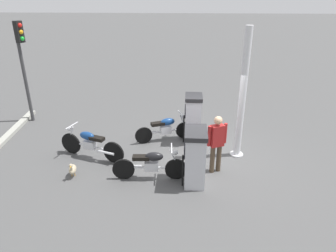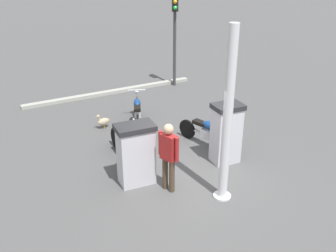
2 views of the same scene
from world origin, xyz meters
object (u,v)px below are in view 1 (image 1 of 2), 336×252
at_px(motorcycle_far_pump, 151,164).
at_px(wandering_duck, 73,169).
at_px(fuel_pump_far, 195,157).
at_px(motorcycle_extra, 90,143).
at_px(canopy_support_pole, 242,98).
at_px(motorcycle_near_pump, 165,128).
at_px(fuel_pump_near, 193,118).
at_px(attendant_person, 217,141).
at_px(roadside_traffic_light, 22,55).

xyz_separation_m(motorcycle_far_pump, wandering_duck, (2.12, 0.02, -0.22)).
relative_size(fuel_pump_far, motorcycle_extra, 0.72).
distance_m(fuel_pump_far, canopy_support_pole, 2.30).
height_order(fuel_pump_far, wandering_duck, fuel_pump_far).
bearing_deg(motorcycle_near_pump, motorcycle_far_pump, 84.20).
xyz_separation_m(fuel_pump_far, motorcycle_extra, (3.05, -1.13, -0.28)).
relative_size(fuel_pump_near, canopy_support_pole, 0.42).
xyz_separation_m(motorcycle_extra, attendant_person, (-3.64, 0.57, 0.47)).
xyz_separation_m(motorcycle_near_pump, attendant_person, (-1.50, 1.84, 0.49)).
relative_size(motorcycle_extra, attendant_person, 1.25).
bearing_deg(wandering_duck, fuel_pump_far, 178.60).
xyz_separation_m(fuel_pump_near, motorcycle_far_pump, (1.14, 2.32, -0.36)).
distance_m(roadside_traffic_light, canopy_support_pole, 7.76).
relative_size(motorcycle_near_pump, canopy_support_pole, 0.49).
height_order(fuel_pump_near, motorcycle_near_pump, fuel_pump_near).
relative_size(motorcycle_near_pump, attendant_person, 1.13).
xyz_separation_m(motorcycle_near_pump, motorcycle_extra, (2.14, 1.27, 0.02)).
bearing_deg(attendant_person, wandering_duck, 7.06).
height_order(motorcycle_far_pump, motorcycle_extra, motorcycle_extra).
height_order(fuel_pump_near, motorcycle_extra, fuel_pump_near).
distance_m(fuel_pump_far, motorcycle_far_pump, 1.18).
relative_size(fuel_pump_far, canopy_support_pole, 0.39).
xyz_separation_m(motorcycle_far_pump, motorcycle_extra, (1.91, -1.03, 0.03)).
distance_m(motorcycle_extra, attendant_person, 3.71).
relative_size(motorcycle_far_pump, motorcycle_extra, 0.96).
distance_m(fuel_pump_near, motorcycle_near_pump, 0.97).
height_order(motorcycle_far_pump, canopy_support_pole, canopy_support_pole).
height_order(fuel_pump_near, fuel_pump_far, fuel_pump_near).
bearing_deg(motorcycle_far_pump, fuel_pump_far, 175.17).
xyz_separation_m(motorcycle_near_pump, canopy_support_pole, (-2.24, 0.87, 1.37)).
distance_m(fuel_pump_near, fuel_pump_far, 2.42).
bearing_deg(canopy_support_pole, attendant_person, 52.63).
height_order(motorcycle_near_pump, motorcycle_extra, motorcycle_extra).
relative_size(motorcycle_extra, wandering_duck, 4.27).
relative_size(fuel_pump_near, motorcycle_far_pump, 0.80).
relative_size(roadside_traffic_light, canopy_support_pole, 0.96).
height_order(motorcycle_near_pump, motorcycle_far_pump, motorcycle_far_pump).
height_order(motorcycle_extra, attendant_person, attendant_person).
xyz_separation_m(motorcycle_far_pump, roadside_traffic_light, (4.91, -3.71, 2.06)).
distance_m(motorcycle_far_pump, wandering_duck, 2.13).
xyz_separation_m(fuel_pump_far, motorcycle_near_pump, (0.90, -2.40, -0.30)).
distance_m(motorcycle_near_pump, motorcycle_far_pump, 2.32).
relative_size(motorcycle_far_pump, attendant_person, 1.20).
xyz_separation_m(wandering_duck, canopy_support_pole, (-4.59, -1.45, 1.59)).
bearing_deg(motorcycle_near_pump, motorcycle_extra, 30.70).
distance_m(motorcycle_extra, canopy_support_pole, 4.60).
distance_m(attendant_person, wandering_duck, 3.94).
relative_size(motorcycle_extra, canopy_support_pole, 0.54).
height_order(wandering_duck, roadside_traffic_light, roadside_traffic_light).
distance_m(motorcycle_far_pump, attendant_person, 1.86).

